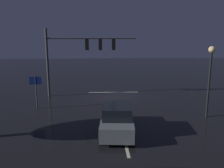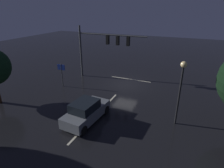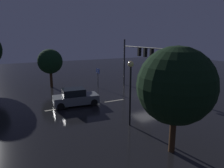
% 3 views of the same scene
% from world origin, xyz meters
% --- Properties ---
extents(ground_plane, '(80.00, 80.00, 0.00)m').
position_xyz_m(ground_plane, '(0.00, 0.00, 0.00)').
color(ground_plane, black).
extents(traffic_signal_assembly, '(8.27, 0.47, 6.29)m').
position_xyz_m(traffic_signal_assembly, '(3.14, -0.69, 4.35)').
color(traffic_signal_assembly, '#383A3D').
rests_on(traffic_signal_assembly, ground_plane).
extents(lane_dash_far, '(0.16, 2.20, 0.01)m').
position_xyz_m(lane_dash_far, '(0.00, 4.00, 0.00)').
color(lane_dash_far, beige).
rests_on(lane_dash_far, ground_plane).
extents(lane_dash_mid, '(0.16, 2.20, 0.01)m').
position_xyz_m(lane_dash_mid, '(0.00, 10.00, 0.00)').
color(lane_dash_mid, beige).
rests_on(lane_dash_mid, ground_plane).
extents(stop_bar, '(5.00, 0.16, 0.01)m').
position_xyz_m(stop_bar, '(0.00, -1.87, 0.00)').
color(stop_bar, beige).
rests_on(stop_bar, ground_plane).
extents(car_approaching, '(2.20, 4.48, 1.70)m').
position_xyz_m(car_approaching, '(0.34, 8.10, 0.80)').
color(car_approaching, slate).
rests_on(car_approaching, ground_plane).
extents(street_lamp_left_kerb, '(0.44, 0.44, 4.91)m').
position_xyz_m(street_lamp_left_kerb, '(-6.09, 5.77, 3.45)').
color(street_lamp_left_kerb, black).
rests_on(street_lamp_left_kerb, ground_plane).
extents(route_sign, '(0.90, 0.11, 2.59)m').
position_xyz_m(route_sign, '(6.28, 3.25, 1.87)').
color(route_sign, '#383A3D').
rests_on(route_sign, ground_plane).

